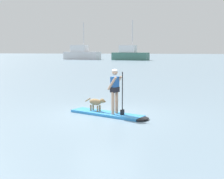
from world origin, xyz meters
TOP-DOWN VIEW (x-y plane):
  - ground_plane at (0.00, 0.00)m, footprint 400.00×400.00m
  - paddleboard at (0.21, -0.09)m, footprint 3.44×1.97m
  - person_paddler at (0.38, -0.15)m, footprint 0.68×0.59m
  - dog at (-0.48, 0.19)m, footprint 0.99×0.47m
  - moored_boat_far_starboard at (-23.46, 68.69)m, footprint 10.29×4.87m
  - moored_boat_outer at (-9.85, 66.52)m, footprint 9.65×4.45m

SIDE VIEW (x-z plane):
  - ground_plane at x=0.00m, z-range 0.00..0.00m
  - paddleboard at x=0.21m, z-range 0.00..0.10m
  - dog at x=-0.48m, z-range 0.19..0.73m
  - person_paddler at x=0.38m, z-range 0.24..1.98m
  - moored_boat_outer at x=-9.85m, z-range -3.60..6.49m
  - moored_boat_far_starboard at x=-23.46m, z-range -3.44..6.42m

